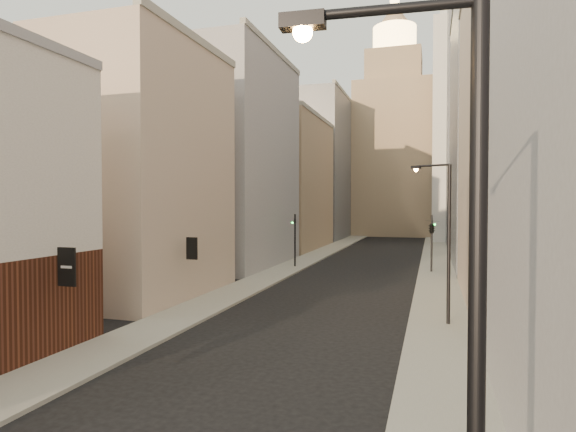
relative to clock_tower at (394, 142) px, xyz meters
The scene contains 15 objects.
sidewalk_left 41.32m from the clock_tower, 98.46° to the right, with size 3.00×140.00×0.15m, color gray.
sidewalk_right 41.64m from the clock_tower, 78.54° to the right, with size 3.00×140.00×0.15m, color gray.
left_bldg_beige 67.60m from the clock_tower, 99.46° to the right, with size 8.00×12.00×16.00m, color #C0A995.
left_bldg_grey 51.76m from the clock_tower, 102.41° to the right, with size 8.00×16.00×20.00m, color gray.
left_bldg_tan 35.05m from the clock_tower, 108.97° to the right, with size 8.00×18.00×17.00m, color tan.
left_bldg_wingrid 17.23m from the clock_tower, 132.51° to the right, with size 8.00×20.00×24.00m, color gray.
right_bldg_beige 63.81m from the clock_tower, 78.16° to the right, with size 8.00×16.00×20.00m, color #C0A995.
right_bldg_wingrid 44.21m from the clock_tower, 72.80° to the right, with size 8.00×20.00×26.00m, color gray.
highrise 24.93m from the clock_tower, 36.38° to the right, with size 21.00×23.00×51.20m.
clock_tower is the anchor object (origin of this frame).
white_tower 17.83m from the clock_tower, 51.84° to the right, with size 8.00×8.00×41.50m.
streetlamp_near 89.27m from the clock_tower, 85.23° to the right, with size 2.13×0.32×8.10m.
streetlamp_mid 70.12m from the clock_tower, 83.58° to the right, with size 1.94×1.01×7.96m.
traffic_light_left 52.37m from the clock_tower, 95.83° to the right, with size 0.58×0.50×5.00m.
traffic_light_right 52.50m from the clock_tower, 81.98° to the right, with size 0.89×0.89×5.00m.
Camera 1 is at (6.13, -1.13, 6.06)m, focal length 30.00 mm.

